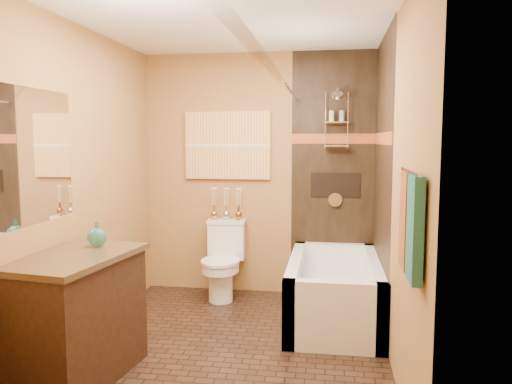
% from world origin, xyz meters
% --- Properties ---
extents(floor, '(3.00, 3.00, 0.00)m').
position_xyz_m(floor, '(0.00, 0.00, 0.00)').
color(floor, black).
rests_on(floor, ground).
extents(wall_left, '(0.02, 3.00, 2.50)m').
position_xyz_m(wall_left, '(-1.20, 0.00, 1.25)').
color(wall_left, '#A4713F').
rests_on(wall_left, floor).
extents(wall_right, '(0.02, 3.00, 2.50)m').
position_xyz_m(wall_right, '(1.20, 0.00, 1.25)').
color(wall_right, '#A4713F').
rests_on(wall_right, floor).
extents(wall_back, '(2.40, 0.02, 2.50)m').
position_xyz_m(wall_back, '(0.00, 1.50, 1.25)').
color(wall_back, '#A4713F').
rests_on(wall_back, floor).
extents(wall_front, '(2.40, 0.02, 2.50)m').
position_xyz_m(wall_front, '(0.00, -1.50, 1.25)').
color(wall_front, '#A4713F').
rests_on(wall_front, floor).
extents(ceiling, '(3.00, 3.00, 0.00)m').
position_xyz_m(ceiling, '(0.00, 0.00, 2.50)').
color(ceiling, silver).
rests_on(ceiling, wall_back).
extents(alcove_tile_back, '(0.85, 0.01, 2.50)m').
position_xyz_m(alcove_tile_back, '(0.78, 1.49, 1.25)').
color(alcove_tile_back, black).
rests_on(alcove_tile_back, wall_back).
extents(alcove_tile_right, '(0.01, 1.50, 2.50)m').
position_xyz_m(alcove_tile_right, '(1.19, 0.75, 1.25)').
color(alcove_tile_right, black).
rests_on(alcove_tile_right, wall_right).
extents(mosaic_band_back, '(0.85, 0.01, 0.10)m').
position_xyz_m(mosaic_band_back, '(0.78, 1.48, 1.62)').
color(mosaic_band_back, maroon).
rests_on(mosaic_band_back, alcove_tile_back).
extents(mosaic_band_right, '(0.01, 1.50, 0.10)m').
position_xyz_m(mosaic_band_right, '(1.18, 0.75, 1.62)').
color(mosaic_band_right, maroon).
rests_on(mosaic_band_right, alcove_tile_right).
extents(alcove_niche, '(0.50, 0.01, 0.25)m').
position_xyz_m(alcove_niche, '(0.80, 1.48, 1.15)').
color(alcove_niche, black).
rests_on(alcove_niche, alcove_tile_back).
extents(shower_fixtures, '(0.24, 0.33, 1.16)m').
position_xyz_m(shower_fixtures, '(0.80, 1.38, 1.67)').
color(shower_fixtures, silver).
rests_on(shower_fixtures, floor).
extents(curtain_rod, '(0.03, 1.55, 0.03)m').
position_xyz_m(curtain_rod, '(0.40, 0.75, 2.02)').
color(curtain_rod, silver).
rests_on(curtain_rod, wall_back).
extents(towel_bar, '(0.02, 0.55, 0.02)m').
position_xyz_m(towel_bar, '(1.15, -1.05, 1.45)').
color(towel_bar, silver).
rests_on(towel_bar, wall_right).
extents(towel_teal, '(0.05, 0.22, 0.52)m').
position_xyz_m(towel_teal, '(1.16, -1.18, 1.18)').
color(towel_teal, '#1B5D57').
rests_on(towel_teal, towel_bar).
extents(towel_rust, '(0.05, 0.22, 0.52)m').
position_xyz_m(towel_rust, '(1.16, -0.92, 1.18)').
color(towel_rust, brown).
rests_on(towel_rust, towel_bar).
extents(sunset_painting, '(0.90, 0.04, 0.70)m').
position_xyz_m(sunset_painting, '(-0.32, 1.48, 1.55)').
color(sunset_painting, orange).
rests_on(sunset_painting, wall_back).
extents(vanity_mirror, '(0.01, 1.00, 0.90)m').
position_xyz_m(vanity_mirror, '(-1.19, -0.64, 1.50)').
color(vanity_mirror, white).
rests_on(vanity_mirror, wall_left).
extents(bathtub, '(0.80, 1.50, 0.55)m').
position_xyz_m(bathtub, '(0.80, 0.75, 0.22)').
color(bathtub, white).
rests_on(bathtub, floor).
extents(toilet, '(0.40, 0.59, 0.78)m').
position_xyz_m(toilet, '(-0.32, 1.21, 0.39)').
color(toilet, white).
rests_on(toilet, floor).
extents(vanity, '(0.72, 1.04, 0.86)m').
position_xyz_m(vanity, '(-0.92, -0.64, 0.43)').
color(vanity, black).
rests_on(vanity, floor).
extents(teal_bottle, '(0.15, 0.15, 0.21)m').
position_xyz_m(teal_bottle, '(-0.87, -0.39, 0.94)').
color(teal_bottle, '#26746D').
rests_on(teal_bottle, vanity).
extents(bud_vases, '(0.33, 0.07, 0.32)m').
position_xyz_m(bud_vases, '(-0.32, 1.39, 0.96)').
color(bud_vases, '#CB8D3F').
rests_on(bud_vases, toilet).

